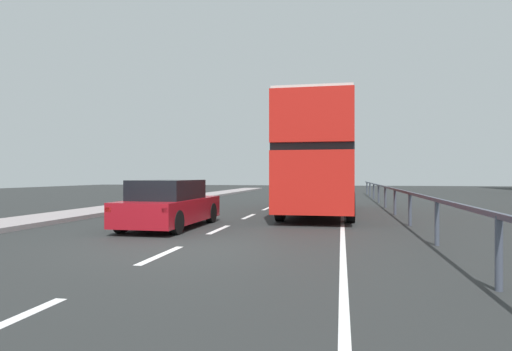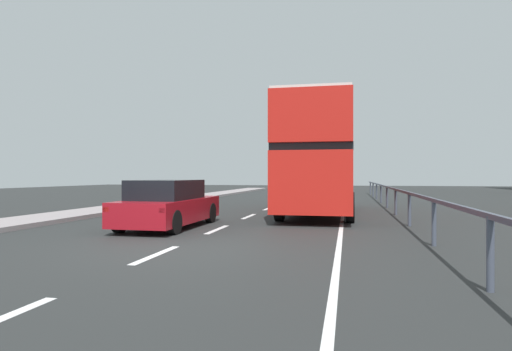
% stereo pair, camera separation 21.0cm
% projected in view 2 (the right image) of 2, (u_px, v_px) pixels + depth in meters
% --- Properties ---
extents(ground_plane, '(74.40, 120.00, 0.10)m').
position_uv_depth(ground_plane, '(174.00, 250.00, 9.27)').
color(ground_plane, '#272929').
extents(lane_paint_markings, '(3.59, 46.00, 0.01)m').
position_uv_depth(lane_paint_markings, '(307.00, 215.00, 16.96)').
color(lane_paint_markings, silver).
rests_on(lane_paint_markings, ground).
extents(bridge_side_railing, '(0.10, 42.00, 1.04)m').
position_uv_depth(bridge_side_railing, '(396.00, 193.00, 16.95)').
color(bridge_side_railing, '#434959').
rests_on(bridge_side_railing, ground).
extents(double_decker_bus_red, '(2.65, 10.14, 4.28)m').
position_uv_depth(double_decker_bus_red, '(320.00, 157.00, 17.85)').
color(double_decker_bus_red, red).
rests_on(double_decker_bus_red, ground).
extents(hatchback_car_near, '(1.80, 4.38, 1.41)m').
position_uv_depth(hatchback_car_near, '(169.00, 205.00, 12.88)').
color(hatchback_car_near, maroon).
rests_on(hatchback_car_near, ground).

